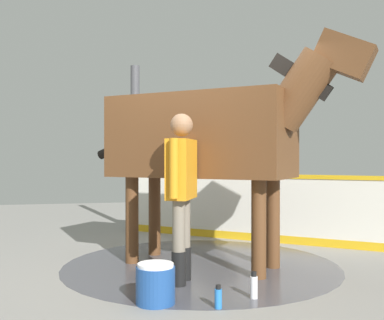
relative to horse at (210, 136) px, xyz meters
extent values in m
cube|color=gray|center=(0.01, 0.36, -1.56)|extent=(16.00, 16.00, 0.02)
cylinder|color=#4C4C54|center=(0.07, 0.09, -1.55)|extent=(3.29, 3.29, 0.00)
cube|color=silver|center=(1.51, -1.05, -1.06)|extent=(2.71, 3.39, 0.98)
cube|color=gold|center=(1.51, -1.05, -0.54)|extent=(2.73, 3.40, 0.06)
cube|color=gold|center=(1.51, -1.05, -1.49)|extent=(2.71, 3.39, 0.12)
cylinder|color=#4C4C51|center=(2.96, 0.63, -0.08)|extent=(0.16, 0.16, 2.93)
cube|color=brown|center=(0.07, 0.09, -0.01)|extent=(2.09, 2.27, 0.97)
cylinder|color=brown|center=(-0.22, -0.71, -1.02)|extent=(0.16, 0.16, 1.06)
cylinder|color=brown|center=(-0.64, -0.38, -1.02)|extent=(0.16, 0.16, 1.06)
cylinder|color=brown|center=(0.79, 0.56, -1.02)|extent=(0.16, 0.16, 1.06)
cylinder|color=brown|center=(0.37, 0.89, -1.02)|extent=(0.16, 0.16, 1.06)
cylinder|color=brown|center=(-0.67, -0.84, 0.47)|extent=(0.85, 0.92, 0.91)
cube|color=black|center=(-0.67, -0.84, 0.62)|extent=(0.48, 0.58, 0.56)
cube|color=brown|center=(-0.95, -1.20, 0.80)|extent=(0.62, 0.68, 0.56)
cylinder|color=black|center=(0.80, 1.00, -0.11)|extent=(0.53, 0.62, 0.35)
cylinder|color=black|center=(-0.74, 0.51, -1.38)|extent=(0.15, 0.15, 0.35)
cylinder|color=slate|center=(-0.74, 0.51, -0.94)|extent=(0.13, 0.13, 0.52)
cylinder|color=black|center=(-0.54, 0.42, -1.38)|extent=(0.15, 0.15, 0.35)
cylinder|color=slate|center=(-0.54, 0.42, -0.94)|extent=(0.13, 0.13, 0.52)
cube|color=orange|center=(-0.64, 0.46, -0.38)|extent=(0.55, 0.41, 0.61)
cylinder|color=orange|center=(-0.91, 0.59, -0.36)|extent=(0.09, 0.09, 0.58)
cylinder|color=orange|center=(-0.36, 0.34, -0.36)|extent=(0.09, 0.09, 0.58)
sphere|color=#936B4C|center=(-0.64, 0.46, 0.08)|extent=(0.23, 0.23, 0.23)
cylinder|color=#1E478C|center=(-1.26, 0.82, -1.39)|extent=(0.35, 0.35, 0.33)
cylinder|color=white|center=(-1.26, 0.82, -1.21)|extent=(0.32, 0.32, 0.03)
cylinder|color=white|center=(-1.30, -0.09, -1.45)|extent=(0.07, 0.07, 0.20)
cylinder|color=black|center=(-1.30, -0.09, -1.32)|extent=(0.05, 0.05, 0.04)
cylinder|color=blue|center=(-1.50, 0.31, -1.47)|extent=(0.06, 0.06, 0.17)
cylinder|color=black|center=(-1.50, 0.31, -1.37)|extent=(0.04, 0.04, 0.04)
camera|label=1|loc=(-5.29, 1.35, -0.26)|focal=42.98mm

